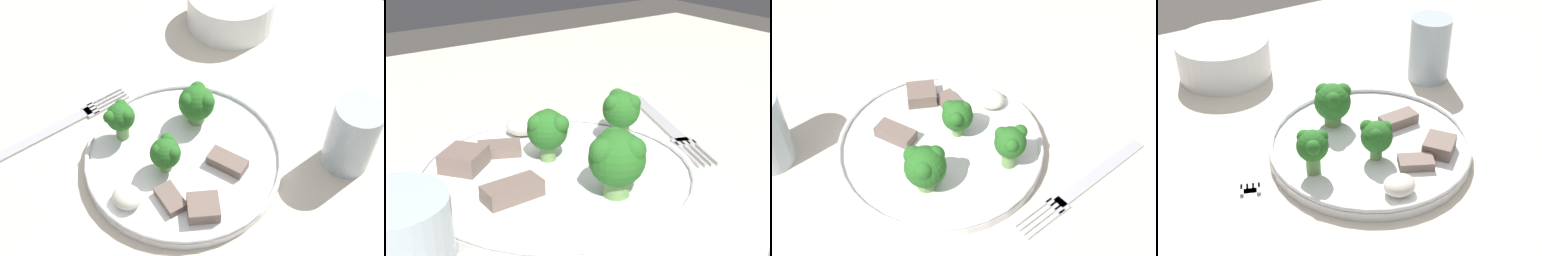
{
  "view_description": "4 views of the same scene",
  "coord_description": "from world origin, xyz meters",
  "views": [
    {
      "loc": [
        0.25,
        -0.32,
        1.3
      ],
      "look_at": [
        0.01,
        0.06,
        0.78
      ],
      "focal_mm": 50.0,
      "sensor_mm": 36.0,
      "label": 1
    },
    {
      "loc": [
        0.25,
        0.39,
        0.98
      ],
      "look_at": [
        0.0,
        0.04,
        0.8
      ],
      "focal_mm": 50.0,
      "sensor_mm": 36.0,
      "label": 2
    },
    {
      "loc": [
        -0.23,
        0.4,
        1.25
      ],
      "look_at": [
        -0.0,
        0.01,
        0.78
      ],
      "focal_mm": 50.0,
      "sensor_mm": 36.0,
      "label": 3
    },
    {
      "loc": [
        -0.27,
        -0.43,
        1.16
      ],
      "look_at": [
        -0.01,
        0.03,
        0.78
      ],
      "focal_mm": 50.0,
      "sensor_mm": 36.0,
      "label": 4
    }
  ],
  "objects": [
    {
      "name": "table",
      "position": [
        0.0,
        0.0,
        0.65
      ],
      "size": [
        1.33,
        1.01,
        0.74
      ],
      "color": "beige",
      "rests_on": "ground_plane"
    },
    {
      "name": "dinner_plate",
      "position": [
        0.02,
        0.03,
        0.75
      ],
      "size": [
        0.25,
        0.25,
        0.02
      ],
      "color": "white",
      "rests_on": "table"
    },
    {
      "name": "fork",
      "position": [
        -0.16,
        -0.01,
        0.74
      ],
      "size": [
        0.09,
        0.2,
        0.0
      ],
      "color": "#B2B2B7",
      "rests_on": "table"
    },
    {
      "name": "broccoli_floret_near_rim_left",
      "position": [
        0.0,
        0.09,
        0.79
      ],
      "size": [
        0.05,
        0.05,
        0.06
      ],
      "color": "#709E56",
      "rests_on": "dinner_plate"
    },
    {
      "name": "broccoli_floret_center_left",
      "position": [
        0.01,
        0.0,
        0.78
      ],
      "size": [
        0.04,
        0.04,
        0.05
      ],
      "color": "#709E56",
      "rests_on": "dinner_plate"
    },
    {
      "name": "broccoli_floret_back_left",
      "position": [
        -0.07,
        0.01,
        0.79
      ],
      "size": [
        0.04,
        0.04,
        0.06
      ],
      "color": "#709E56",
      "rests_on": "dinner_plate"
    },
    {
      "name": "meat_slice_front_slice",
      "position": [
        0.04,
        -0.04,
        0.76
      ],
      "size": [
        0.05,
        0.04,
        0.01
      ],
      "color": "#756056",
      "rests_on": "dinner_plate"
    },
    {
      "name": "meat_slice_middle_slice",
      "position": [
        0.07,
        0.04,
        0.76
      ],
      "size": [
        0.05,
        0.02,
        0.01
      ],
      "color": "#756056",
      "rests_on": "dinner_plate"
    },
    {
      "name": "meat_slice_rear_slice",
      "position": [
        0.08,
        -0.03,
        0.76
      ],
      "size": [
        0.05,
        0.05,
        0.02
      ],
      "color": "#756056",
      "rests_on": "dinner_plate"
    },
    {
      "name": "sauce_dollop",
      "position": [
        -0.0,
        -0.07,
        0.76
      ],
      "size": [
        0.04,
        0.03,
        0.02
      ],
      "color": "silver",
      "rests_on": "dinner_plate"
    }
  ]
}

